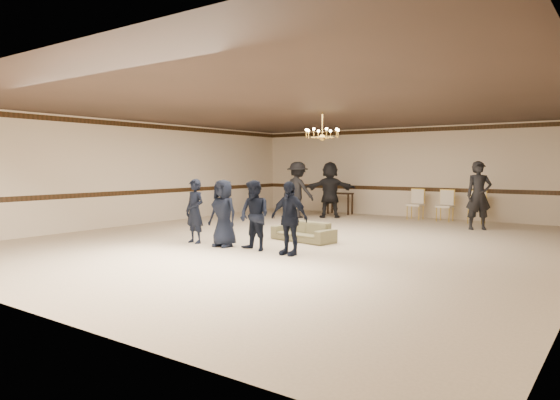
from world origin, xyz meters
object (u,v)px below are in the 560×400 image
(banquet_chair_right, at_px, (477,207))
(adult_right, at_px, (479,195))
(console_table, at_px, (340,203))
(boy_d, at_px, (289,218))
(settee, at_px, (303,231))
(banquet_chair_mid, at_px, (445,206))
(boy_c, at_px, (255,216))
(adult_mid, at_px, (330,190))
(boy_a, at_px, (195,211))
(boy_b, at_px, (223,213))
(banquet_chair_left, at_px, (415,205))
(adult_left, at_px, (298,190))
(chandelier, at_px, (322,125))

(banquet_chair_right, bearing_deg, adult_right, -71.68)
(console_table, bearing_deg, boy_d, -62.77)
(settee, bearing_deg, console_table, 120.71)
(banquet_chair_mid, xyz_separation_m, banquet_chair_right, (1.00, 0.00, 0.00))
(boy_c, height_order, adult_mid, adult_mid)
(adult_mid, xyz_separation_m, banquet_chair_mid, (3.66, 1.16, -0.47))
(boy_a, xyz_separation_m, banquet_chair_mid, (3.40, 8.02, -0.25))
(boy_d, height_order, settee, boy_d)
(boy_b, bearing_deg, adult_right, 58.27)
(banquet_chair_left, bearing_deg, adult_right, -28.47)
(banquet_chair_mid, bearing_deg, settee, -99.95)
(banquet_chair_mid, bearing_deg, banquet_chair_right, 3.25)
(adult_mid, bearing_deg, boy_a, 59.85)
(adult_mid, xyz_separation_m, adult_right, (5.10, -0.40, 0.00))
(settee, xyz_separation_m, banquet_chair_left, (0.47, 6.28, 0.27))
(banquet_chair_right, bearing_deg, settee, -108.78)
(adult_left, bearing_deg, settee, 128.92)
(banquet_chair_right, bearing_deg, boy_c, -105.25)
(boy_c, xyz_separation_m, boy_d, (0.90, 0.00, 0.00))
(boy_a, relative_size, banquet_chair_right, 1.49)
(boy_d, distance_m, adult_right, 6.81)
(boy_d, xyz_separation_m, banquet_chair_left, (-0.30, 8.02, -0.25))
(boy_c, bearing_deg, banquet_chair_right, 79.15)
(banquet_chair_left, xyz_separation_m, console_table, (-3.00, 0.20, -0.10))
(settee, relative_size, console_table, 1.69)
(settee, bearing_deg, boy_a, -128.46)
(banquet_chair_left, relative_size, banquet_chair_mid, 1.00)
(adult_mid, bearing_deg, adult_left, 5.53)
(banquet_chair_left, bearing_deg, console_table, -179.62)
(chandelier, bearing_deg, adult_right, 50.86)
(adult_right, distance_m, banquet_chair_right, 1.69)
(boy_c, height_order, banquet_chair_left, boy_c)
(boy_a, xyz_separation_m, adult_left, (-1.16, 6.16, 0.22))
(boy_c, relative_size, console_table, 1.57)
(boy_b, height_order, boy_c, same)
(boy_d, relative_size, adult_right, 0.78)
(boy_b, relative_size, adult_mid, 0.78)
(banquet_chair_left, bearing_deg, adult_left, -148.22)
(banquet_chair_right, distance_m, console_table, 5.01)
(boy_d, distance_m, banquet_chair_right, 8.21)
(boy_a, bearing_deg, boy_b, 5.13)
(adult_mid, bearing_deg, boy_b, 67.27)
(banquet_chair_right, bearing_deg, console_table, -179.58)
(boy_a, xyz_separation_m, boy_c, (1.80, 0.00, 0.00))
(boy_d, bearing_deg, banquet_chair_left, 94.34)
(boy_c, distance_m, boy_d, 0.90)
(chandelier, distance_m, banquet_chair_mid, 5.97)
(adult_right, distance_m, banquet_chair_mid, 2.17)
(adult_right, xyz_separation_m, banquet_chair_right, (-0.44, 1.56, -0.47))
(chandelier, xyz_separation_m, banquet_chair_right, (2.56, 5.25, -2.36))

